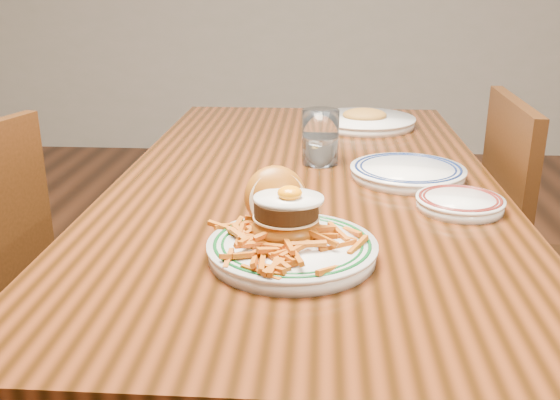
# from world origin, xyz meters

# --- Properties ---
(table) EXTENTS (0.85, 1.60, 0.75)m
(table) POSITION_xyz_m (0.00, 0.00, 0.66)
(table) COLOR black
(table) RESTS_ON floor
(chair_right) EXTENTS (0.44, 0.44, 0.91)m
(chair_right) POSITION_xyz_m (0.61, 0.14, 0.49)
(chair_right) COLOR #3D1F0C
(chair_right) RESTS_ON floor
(main_plate) EXTENTS (0.28, 0.29, 0.13)m
(main_plate) POSITION_xyz_m (-0.02, -0.42, 0.79)
(main_plate) COLOR white
(main_plate) RESTS_ON table
(side_plate) EXTENTS (0.17, 0.18, 0.03)m
(side_plate) POSITION_xyz_m (0.31, -0.19, 0.77)
(side_plate) COLOR white
(side_plate) RESTS_ON table
(rear_plate) EXTENTS (0.26, 0.26, 0.03)m
(rear_plate) POSITION_xyz_m (0.23, 0.01, 0.77)
(rear_plate) COLOR white
(rear_plate) RESTS_ON table
(water_glass) EXTENTS (0.09, 0.09, 0.13)m
(water_glass) POSITION_xyz_m (0.03, 0.11, 0.81)
(water_glass) COLOR white
(water_glass) RESTS_ON table
(far_plate) EXTENTS (0.31, 0.31, 0.06)m
(far_plate) POSITION_xyz_m (0.16, 0.53, 0.77)
(far_plate) COLOR white
(far_plate) RESTS_ON table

